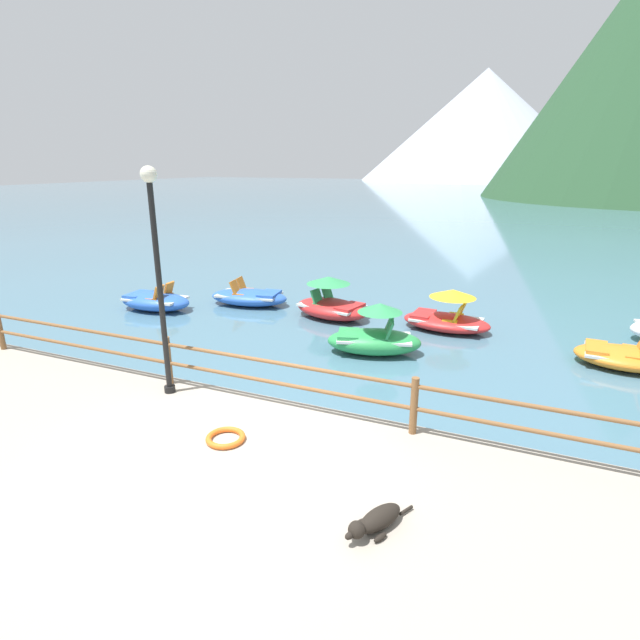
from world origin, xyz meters
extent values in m
plane|color=#477084|center=(0.00, 40.00, 0.00)|extent=(200.00, 200.00, 0.00)
cube|color=#A39989|center=(0.00, -2.20, 0.20)|extent=(28.00, 8.00, 0.40)
cylinder|color=brown|center=(-7.14, 1.55, 0.88)|extent=(0.12, 0.12, 0.95)
cylinder|color=brown|center=(-2.38, 1.55, 0.88)|extent=(0.12, 0.12, 0.95)
cylinder|color=brown|center=(2.38, 1.55, 0.88)|extent=(0.12, 0.12, 0.95)
cylinder|color=brown|center=(0.00, 1.55, 1.21)|extent=(23.80, 0.07, 0.07)
cylinder|color=brown|center=(0.00, 1.55, 0.83)|extent=(23.80, 0.07, 0.07)
cylinder|color=black|center=(-2.14, 1.23, 2.30)|extent=(0.10, 0.10, 3.79)
sphere|color=silver|center=(-2.14, 1.23, 4.31)|extent=(0.28, 0.28, 0.28)
cylinder|color=black|center=(-2.14, 1.23, 0.46)|extent=(0.20, 0.20, 0.12)
ellipsoid|color=black|center=(2.52, -0.72, 0.52)|extent=(0.52, 0.69, 0.24)
sphere|color=black|center=(2.35, -1.06, 0.56)|extent=(0.20, 0.20, 0.20)
ellipsoid|color=black|center=(2.30, -1.16, 0.54)|extent=(0.13, 0.14, 0.08)
cylinder|color=black|center=(2.75, -0.37, 0.44)|extent=(0.14, 0.21, 0.04)
ellipsoid|color=black|center=(2.31, -0.79, 0.44)|extent=(0.15, 0.21, 0.07)
ellipsoid|color=black|center=(2.59, -0.94, 0.44)|extent=(0.15, 0.21, 0.07)
torus|color=orange|center=(-0.22, 0.19, 0.45)|extent=(0.61, 0.61, 0.09)
ellipsoid|color=red|center=(1.80, 8.18, 0.22)|extent=(2.50, 1.50, 0.45)
cube|color=silver|center=(1.80, 8.18, 0.30)|extent=(1.96, 1.22, 0.06)
cube|color=yellow|center=(2.00, 8.44, 0.37)|extent=(0.43, 0.43, 0.08)
cube|color=yellow|center=(2.18, 8.42, 0.59)|extent=(0.23, 0.41, 0.43)
cube|color=yellow|center=(1.96, 7.90, 0.37)|extent=(0.43, 0.43, 0.08)
cube|color=yellow|center=(2.14, 7.89, 0.59)|extent=(0.23, 0.41, 0.43)
cube|color=red|center=(1.13, 8.23, 0.36)|extent=(0.60, 0.97, 0.12)
cone|color=yellow|center=(1.92, 8.17, 1.07)|extent=(1.35, 1.35, 0.22)
ellipsoid|color=blue|center=(-4.64, 8.26, 0.26)|extent=(2.75, 1.67, 0.51)
cube|color=silver|center=(-4.64, 8.26, 0.35)|extent=(2.15, 1.35, 0.06)
cube|color=orange|center=(-4.79, 7.97, 0.42)|extent=(0.45, 0.45, 0.08)
cube|color=orange|center=(-4.97, 7.95, 0.64)|extent=(0.26, 0.43, 0.43)
cube|color=orange|center=(-4.87, 8.49, 0.42)|extent=(0.45, 0.45, 0.08)
cube|color=orange|center=(-5.05, 8.47, 0.64)|extent=(0.26, 0.43, 0.43)
cube|color=blue|center=(-3.93, 8.36, 0.41)|extent=(0.70, 0.99, 0.12)
ellipsoid|color=blue|center=(-7.09, 6.58, 0.28)|extent=(2.45, 1.45, 0.55)
cube|color=silver|center=(-7.09, 6.58, 0.37)|extent=(1.92, 1.18, 0.06)
cube|color=orange|center=(-6.92, 6.85, 0.44)|extent=(0.42, 0.42, 0.08)
cube|color=orange|center=(-6.74, 6.87, 0.66)|extent=(0.23, 0.41, 0.43)
cube|color=orange|center=(-6.89, 6.34, 0.44)|extent=(0.42, 0.42, 0.08)
cube|color=orange|center=(-6.71, 6.35, 0.66)|extent=(0.23, 0.41, 0.43)
cube|color=blue|center=(-7.74, 6.54, 0.43)|extent=(0.58, 0.94, 0.12)
ellipsoid|color=orange|center=(6.02, 7.07, 0.23)|extent=(2.19, 1.47, 0.46)
cube|color=silver|center=(6.02, 7.07, 0.31)|extent=(1.71, 1.20, 0.06)
cube|color=orange|center=(6.19, 7.33, 0.38)|extent=(0.42, 0.42, 0.08)
cube|color=orange|center=(6.16, 6.79, 0.38)|extent=(0.42, 0.42, 0.08)
cube|color=orange|center=(5.44, 7.10, 0.37)|extent=(0.52, 0.97, 0.12)
ellipsoid|color=green|center=(0.48, 5.64, 0.30)|extent=(2.52, 1.75, 0.60)
cube|color=silver|center=(0.48, 5.64, 0.40)|extent=(1.98, 1.41, 0.06)
cube|color=#339956|center=(0.58, 5.91, 0.47)|extent=(0.50, 0.50, 0.08)
cube|color=#339956|center=(0.75, 5.96, 0.69)|extent=(0.31, 0.44, 0.43)
cube|color=#339956|center=(0.71, 5.47, 0.47)|extent=(0.50, 0.50, 0.08)
cube|color=#339956|center=(0.88, 5.52, 0.69)|extent=(0.31, 0.44, 0.43)
cube|color=green|center=(-0.13, 5.46, 0.46)|extent=(0.71, 0.91, 0.12)
cone|color=#339956|center=(0.59, 5.67, 1.17)|extent=(1.35, 1.35, 0.22)
ellipsoid|color=red|center=(-1.60, 7.99, 0.28)|extent=(2.62, 1.88, 0.56)
cube|color=silver|center=(-1.60, 7.99, 0.38)|extent=(2.06, 1.52, 0.06)
cube|color=#339956|center=(-1.83, 7.76, 0.45)|extent=(0.48, 0.48, 0.08)
cube|color=#339956|center=(-2.01, 7.80, 0.67)|extent=(0.29, 0.44, 0.43)
cube|color=#339956|center=(-1.71, 8.30, 0.45)|extent=(0.48, 0.48, 0.08)
cube|color=#339956|center=(-1.88, 8.34, 0.67)|extent=(0.29, 0.44, 0.43)
cube|color=red|center=(-0.96, 7.84, 0.44)|extent=(0.73, 1.06, 0.12)
cone|color=#339956|center=(-1.71, 8.02, 1.15)|extent=(1.58, 1.58, 0.22)
cone|color=#284C2D|center=(9.38, 80.44, 11.30)|extent=(25.20, 25.20, 22.60)
cone|color=#A8B2C1|center=(-12.20, 141.96, 13.93)|extent=(64.03, 64.03, 27.87)
camera|label=1|loc=(3.80, -5.49, 4.49)|focal=28.09mm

